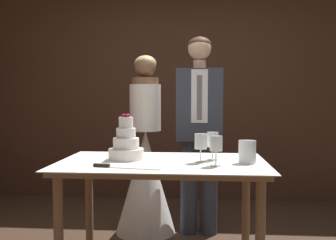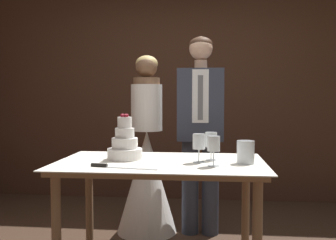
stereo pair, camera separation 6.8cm
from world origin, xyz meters
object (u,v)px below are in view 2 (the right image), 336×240
at_px(wine_glass_near, 214,145).
at_px(cake_table, 161,177).
at_px(bride, 147,168).
at_px(tiered_cake, 125,145).
at_px(wine_glass_far, 211,140).
at_px(wine_glass_middle, 199,143).
at_px(hurricane_candle, 246,153).
at_px(cake_knife, 111,166).
at_px(groom, 200,125).

bearing_deg(wine_glass_near, cake_table, 156.74).
bearing_deg(bride, tiered_cake, -90.34).
bearing_deg(cake_table, tiered_cake, 168.12).
bearing_deg(bride, wine_glass_far, -57.08).
xyz_separation_m(wine_glass_near, bride, (-0.58, 1.09, -0.35)).
distance_m(wine_glass_middle, hurricane_candle, 0.29).
bearing_deg(cake_knife, cake_table, 52.82).
height_order(cake_knife, wine_glass_far, wine_glass_far).
xyz_separation_m(tiered_cake, wine_glass_far, (0.57, 0.02, 0.04)).
distance_m(cake_table, hurricane_candle, 0.56).
xyz_separation_m(cake_table, wine_glass_far, (0.32, 0.07, 0.23)).
xyz_separation_m(bride, groom, (0.48, -0.00, 0.40)).
bearing_deg(cake_table, bride, 104.36).
xyz_separation_m(tiered_cake, groom, (0.49, 0.89, 0.08)).
relative_size(cake_table, hurricane_candle, 9.33).
height_order(tiered_cake, wine_glass_middle, tiered_cake).
distance_m(wine_glass_middle, groom, 0.97).
xyz_separation_m(cake_table, groom, (0.24, 0.94, 0.27)).
xyz_separation_m(cake_knife, wine_glass_near, (0.60, 0.10, 0.12)).
xyz_separation_m(hurricane_candle, groom, (-0.29, 0.97, 0.10)).
distance_m(cake_table, wine_glass_near, 0.43).
height_order(hurricane_candle, bride, bride).
relative_size(wine_glass_near, groom, 0.10).
distance_m(cake_table, cake_knife, 0.38).
height_order(cake_table, wine_glass_middle, wine_glass_middle).
bearing_deg(wine_glass_middle, wine_glass_near, -52.91).
distance_m(cake_knife, bride, 1.21).
bearing_deg(wine_glass_middle, groom, 90.33).
bearing_deg(wine_glass_near, wine_glass_middle, 127.09).
xyz_separation_m(cake_knife, wine_glass_far, (0.59, 0.32, 0.12)).
height_order(wine_glass_near, hurricane_candle, wine_glass_near).
bearing_deg(cake_table, wine_glass_near, -23.26).
relative_size(tiered_cake, cake_knife, 0.74).
bearing_deg(wine_glass_middle, hurricane_candle, -0.31).
height_order(cake_knife, wine_glass_near, wine_glass_near).
bearing_deg(tiered_cake, hurricane_candle, -5.80).
height_order(tiered_cake, wine_glass_near, tiered_cake).
relative_size(wine_glass_middle, wine_glass_far, 0.99).
bearing_deg(hurricane_candle, cake_table, 177.05).
relative_size(hurricane_candle, groom, 0.08).
distance_m(wine_glass_far, bride, 1.10).
xyz_separation_m(tiered_cake, bride, (0.01, 0.89, -0.32)).
height_order(cake_knife, wine_glass_middle, wine_glass_middle).
height_order(tiered_cake, wine_glass_far, tiered_cake).
distance_m(cake_knife, wine_glass_near, 0.62).
xyz_separation_m(cake_table, wine_glass_near, (0.34, -0.14, 0.23)).
distance_m(cake_table, wine_glass_middle, 0.33).
distance_m(tiered_cake, wine_glass_far, 0.57).
bearing_deg(tiered_cake, wine_glass_near, -18.63).
xyz_separation_m(wine_glass_middle, bride, (-0.49, 0.97, -0.35)).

